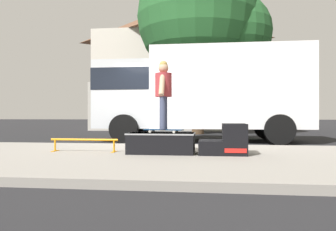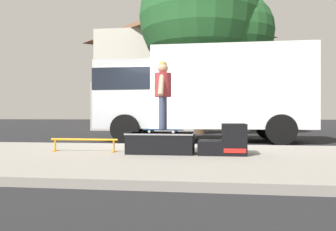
{
  "view_description": "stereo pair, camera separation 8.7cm",
  "coord_description": "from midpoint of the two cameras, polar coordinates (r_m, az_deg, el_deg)",
  "views": [
    {
      "loc": [
        1.66,
        -9.28,
        0.85
      ],
      "look_at": [
        0.71,
        -1.78,
        0.86
      ],
      "focal_mm": 36.37,
      "sensor_mm": 36.0,
      "label": 1
    },
    {
      "loc": [
        1.75,
        -9.27,
        0.85
      ],
      "look_at": [
        0.71,
        -1.78,
        0.86
      ],
      "focal_mm": 36.37,
      "sensor_mm": 36.0,
      "label": 2
    }
  ],
  "objects": [
    {
      "name": "grind_rail",
      "position": [
        7.22,
        -13.54,
        -4.31
      ],
      "size": [
        1.42,
        0.28,
        0.27
      ],
      "color": "orange",
      "rests_on": "sidewalk_slab"
    },
    {
      "name": "kicker_ramp",
      "position": [
        6.6,
        10.13,
        -4.33
      ],
      "size": [
        0.9,
        0.72,
        0.58
      ],
      "color": "black",
      "rests_on": "sidewalk_slab"
    },
    {
      "name": "sidewalk_slab",
      "position": [
        6.55,
        -7.29,
        -7.01
      ],
      "size": [
        50.0,
        5.0,
        0.12
      ],
      "primitive_type": "cube",
      "color": "gray",
      "rests_on": "ground"
    },
    {
      "name": "skateboard",
      "position": [
        6.65,
        -0.48,
        -2.44
      ],
      "size": [
        0.8,
        0.37,
        0.07
      ],
      "color": "navy",
      "rests_on": "skate_box"
    },
    {
      "name": "skate_box",
      "position": [
        6.68,
        -0.82,
        -4.52
      ],
      "size": [
        1.3,
        0.71,
        0.4
      ],
      "color": "black",
      "rests_on": "sidewalk_slab"
    },
    {
      "name": "street_tree_main",
      "position": [
        16.61,
        6.73,
        15.38
      ],
      "size": [
        6.26,
        5.69,
        8.29
      ],
      "color": "brown",
      "rests_on": "ground"
    },
    {
      "name": "house_behind",
      "position": [
        23.36,
        1.46,
        8.28
      ],
      "size": [
        9.54,
        8.23,
        8.4
      ],
      "color": "beige",
      "rests_on": "ground"
    },
    {
      "name": "ground_plane",
      "position": [
        9.47,
        -2.51,
        -5.23
      ],
      "size": [
        140.0,
        140.0,
        0.0
      ],
      "primitive_type": "plane",
      "color": "black"
    },
    {
      "name": "box_truck",
      "position": [
        11.52,
        5.83,
        4.16
      ],
      "size": [
        6.91,
        2.63,
        3.05
      ],
      "color": "white",
      "rests_on": "ground"
    },
    {
      "name": "skater_kid",
      "position": [
        6.67,
        -0.48,
        4.45
      ],
      "size": [
        0.33,
        0.69,
        1.34
      ],
      "color": "#3F4766",
      "rests_on": "skateboard"
    }
  ]
}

